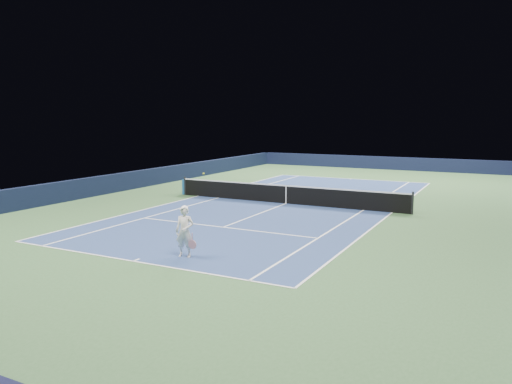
% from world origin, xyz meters
% --- Properties ---
extents(ground, '(40.00, 40.00, 0.00)m').
position_xyz_m(ground, '(0.00, 0.00, 0.00)').
color(ground, '#32552E').
rests_on(ground, ground).
extents(wall_far, '(22.00, 0.35, 1.10)m').
position_xyz_m(wall_far, '(0.00, 19.82, 0.55)').
color(wall_far, black).
rests_on(wall_far, ground).
extents(wall_left, '(0.35, 40.00, 1.10)m').
position_xyz_m(wall_left, '(-10.82, 0.00, 0.55)').
color(wall_left, black).
rests_on(wall_left, ground).
extents(court_surface, '(10.97, 23.77, 0.01)m').
position_xyz_m(court_surface, '(0.00, 0.00, 0.00)').
color(court_surface, navy).
rests_on(court_surface, ground).
extents(baseline_far, '(10.97, 0.08, 0.00)m').
position_xyz_m(baseline_far, '(0.00, 11.88, 0.01)').
color(baseline_far, white).
rests_on(baseline_far, ground).
extents(baseline_near, '(10.97, 0.08, 0.00)m').
position_xyz_m(baseline_near, '(0.00, -11.88, 0.01)').
color(baseline_near, white).
rests_on(baseline_near, ground).
extents(sideline_doubles_right, '(0.08, 23.77, 0.00)m').
position_xyz_m(sideline_doubles_right, '(5.49, 0.00, 0.01)').
color(sideline_doubles_right, white).
rests_on(sideline_doubles_right, ground).
extents(sideline_doubles_left, '(0.08, 23.77, 0.00)m').
position_xyz_m(sideline_doubles_left, '(-5.49, 0.00, 0.01)').
color(sideline_doubles_left, white).
rests_on(sideline_doubles_left, ground).
extents(sideline_singles_right, '(0.08, 23.77, 0.00)m').
position_xyz_m(sideline_singles_right, '(4.12, 0.00, 0.01)').
color(sideline_singles_right, white).
rests_on(sideline_singles_right, ground).
extents(sideline_singles_left, '(0.08, 23.77, 0.00)m').
position_xyz_m(sideline_singles_left, '(-4.12, 0.00, 0.01)').
color(sideline_singles_left, white).
rests_on(sideline_singles_left, ground).
extents(service_line_far, '(8.23, 0.08, 0.00)m').
position_xyz_m(service_line_far, '(0.00, 6.40, 0.01)').
color(service_line_far, white).
rests_on(service_line_far, ground).
extents(service_line_near, '(8.23, 0.08, 0.00)m').
position_xyz_m(service_line_near, '(0.00, -6.40, 0.01)').
color(service_line_near, white).
rests_on(service_line_near, ground).
extents(center_service_line, '(0.08, 12.80, 0.00)m').
position_xyz_m(center_service_line, '(0.00, 0.00, 0.01)').
color(center_service_line, white).
rests_on(center_service_line, ground).
extents(center_mark_far, '(0.08, 0.30, 0.00)m').
position_xyz_m(center_mark_far, '(0.00, 11.73, 0.01)').
color(center_mark_far, white).
rests_on(center_mark_far, ground).
extents(center_mark_near, '(0.08, 0.30, 0.00)m').
position_xyz_m(center_mark_near, '(0.00, -11.73, 0.01)').
color(center_mark_near, white).
rests_on(center_mark_near, ground).
extents(tennis_net, '(12.90, 0.10, 1.07)m').
position_xyz_m(tennis_net, '(0.00, 0.00, 0.50)').
color(tennis_net, black).
rests_on(tennis_net, ground).
extents(sponsor_cube, '(0.62, 0.55, 0.87)m').
position_xyz_m(sponsor_cube, '(-6.40, 0.33, 0.44)').
color(sponsor_cube, '#1B5AA6').
rests_on(sponsor_cube, ground).
extents(tennis_player, '(0.81, 1.30, 2.64)m').
position_xyz_m(tennis_player, '(1.16, -10.71, 0.84)').
color(tennis_player, white).
rests_on(tennis_player, ground).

